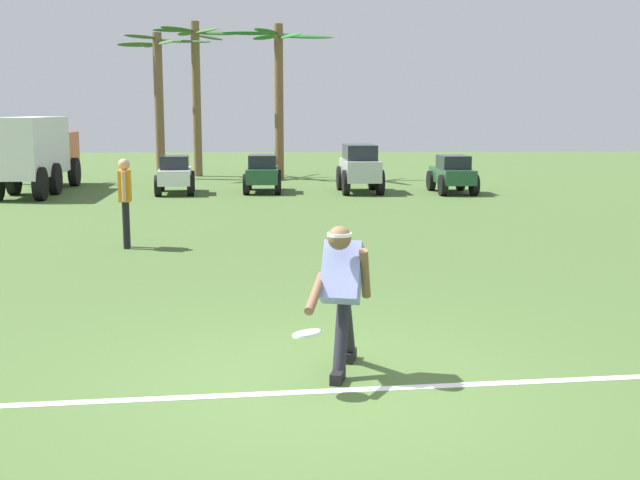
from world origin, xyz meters
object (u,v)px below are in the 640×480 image
(parked_car_slot_c, at_px, (360,167))
(box_truck, at_px, (38,150))
(frisbee_thrower, at_px, (342,290))
(frisbee_in_flight, at_px, (307,334))
(parked_car_slot_d, at_px, (452,174))
(parked_car_slot_b, at_px, (263,173))
(parked_car_slot_a, at_px, (175,174))
(palm_tree_left_of_centre, at_px, (159,90))
(teammate_near_sideline, at_px, (125,194))
(palm_tree_right_of_centre, at_px, (196,82))
(palm_tree_far_right, at_px, (279,83))

(parked_car_slot_c, height_order, box_truck, box_truck)
(frisbee_thrower, height_order, frisbee_in_flight, frisbee_thrower)
(parked_car_slot_d, bearing_deg, frisbee_thrower, -105.10)
(parked_car_slot_b, bearing_deg, parked_car_slot_d, -5.32)
(parked_car_slot_b, distance_m, box_truck, 6.57)
(parked_car_slot_a, distance_m, palm_tree_left_of_centre, 6.01)
(parked_car_slot_b, distance_m, palm_tree_left_of_centre, 6.74)
(teammate_near_sideline, xyz_separation_m, parked_car_slot_b, (2.11, 9.67, -0.38))
(frisbee_in_flight, distance_m, parked_car_slot_b, 17.16)
(box_truck, distance_m, palm_tree_right_of_centre, 7.41)
(parked_car_slot_c, height_order, palm_tree_right_of_centre, palm_tree_right_of_centre)
(frisbee_thrower, xyz_separation_m, frisbee_in_flight, (-0.33, -0.49, -0.26))
(frisbee_thrower, relative_size, palm_tree_far_right, 0.26)
(box_truck, bearing_deg, palm_tree_left_of_centre, 59.99)
(palm_tree_left_of_centre, bearing_deg, frisbee_thrower, -77.26)
(frisbee_in_flight, height_order, palm_tree_far_right, palm_tree_far_right)
(parked_car_slot_d, xyz_separation_m, palm_tree_far_right, (-5.07, 5.00, 2.75))
(parked_car_slot_d, height_order, box_truck, box_truck)
(parked_car_slot_c, bearing_deg, parked_car_slot_a, -178.90)
(frisbee_in_flight, height_order, parked_car_slot_b, parked_car_slot_b)
(teammate_near_sideline, bearing_deg, parked_car_slot_b, 77.68)
(frisbee_in_flight, height_order, parked_car_slot_a, parked_car_slot_a)
(parked_car_slot_b, bearing_deg, parked_car_slot_a, -173.30)
(teammate_near_sideline, height_order, parked_car_slot_b, teammate_near_sideline)
(parked_car_slot_a, relative_size, palm_tree_right_of_centre, 0.41)
(frisbee_thrower, distance_m, palm_tree_left_of_centre, 22.33)
(palm_tree_left_of_centre, relative_size, palm_tree_right_of_centre, 0.91)
(box_truck, xyz_separation_m, palm_tree_left_of_centre, (2.81, 4.87, 1.87))
(frisbee_thrower, xyz_separation_m, palm_tree_right_of_centre, (-3.69, 22.63, 2.62))
(frisbee_in_flight, bearing_deg, palm_tree_right_of_centre, 98.28)
(parked_car_slot_c, bearing_deg, teammate_near_sideline, -117.62)
(box_truck, bearing_deg, frisbee_in_flight, -66.88)
(frisbee_thrower, xyz_separation_m, box_truck, (-7.71, 16.80, 0.45))
(frisbee_in_flight, bearing_deg, palm_tree_left_of_centre, 101.65)
(box_truck, relative_size, palm_tree_right_of_centre, 1.07)
(parked_car_slot_d, height_order, palm_tree_left_of_centre, palm_tree_left_of_centre)
(palm_tree_far_right, bearing_deg, parked_car_slot_b, -95.83)
(palm_tree_right_of_centre, bearing_deg, frisbee_thrower, -80.72)
(palm_tree_far_right, bearing_deg, parked_car_slot_c, -62.98)
(parked_car_slot_c, xyz_separation_m, parked_car_slot_d, (2.68, -0.32, -0.18))
(box_truck, distance_m, palm_tree_far_right, 8.49)
(parked_car_slot_c, xyz_separation_m, box_truck, (-9.38, 0.34, 0.49))
(frisbee_in_flight, relative_size, parked_car_slot_c, 0.14)
(parked_car_slot_c, relative_size, parked_car_slot_d, 1.07)
(parked_car_slot_a, distance_m, palm_tree_right_of_centre, 6.89)
(palm_tree_left_of_centre, height_order, palm_tree_right_of_centre, palm_tree_right_of_centre)
(teammate_near_sideline, bearing_deg, palm_tree_left_of_centre, 96.27)
(frisbee_thrower, distance_m, frisbee_in_flight, 0.64)
(palm_tree_left_of_centre, bearing_deg, parked_car_slot_a, -77.26)
(frisbee_thrower, relative_size, teammate_near_sideline, 0.89)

